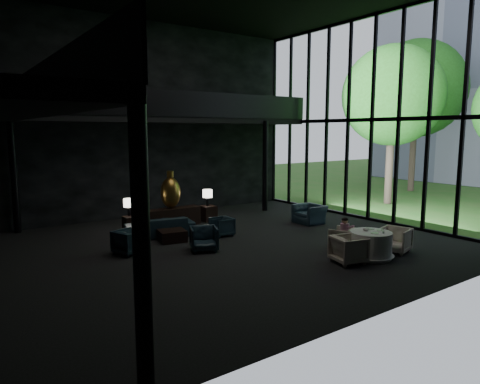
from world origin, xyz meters
TOP-DOWN VIEW (x-y plane):
  - floor at (0.00, 0.00)m, footprint 14.00×12.00m
  - wall_back at (0.00, 6.00)m, footprint 14.00×0.04m
  - wall_front at (0.00, -6.00)m, footprint 14.00×0.04m
  - curtain_wall at (6.95, 0.00)m, footprint 0.20×12.00m
  - mezzanine_back at (1.00, 5.00)m, footprint 12.00×2.00m
  - railing_left at (-5.00, 0.00)m, footprint 0.06×12.00m
  - railing_back at (1.00, 4.00)m, footprint 12.00×0.06m
  - column_sw at (-5.00, -5.70)m, footprint 0.24×0.24m
  - column_nw at (-5.00, 5.70)m, footprint 0.24×0.24m
  - column_ne at (4.80, 4.00)m, footprint 0.24×0.24m
  - tree_near at (11.00, 2.00)m, footprint 4.80×4.80m
  - tree_far at (16.00, 4.00)m, footprint 5.60×5.60m
  - console at (-0.07, 3.46)m, footprint 2.16×0.49m
  - bronze_urn at (-0.07, 3.58)m, footprint 0.75×0.75m
  - side_table_left at (-1.67, 3.53)m, footprint 0.50×0.50m
  - table_lamp_left at (-1.67, 3.69)m, footprint 0.37×0.37m
  - side_table_right at (1.53, 3.52)m, footprint 0.55×0.55m
  - table_lamp_right at (1.53, 3.57)m, footprint 0.39×0.39m
  - sofa at (-1.13, 2.27)m, footprint 2.57×1.17m
  - lounge_armchair_west at (-2.73, 0.89)m, footprint 0.93×0.96m
  - lounge_armchair_east at (0.65, 1.15)m, footprint 0.59×0.63m
  - lounge_armchair_south at (-0.79, -0.11)m, footprint 1.04×1.01m
  - window_armchair at (4.54, 0.89)m, footprint 0.75×1.14m
  - coffee_table at (-1.08, 1.48)m, footprint 0.97×0.97m
  - dining_table at (2.69, -3.44)m, footprint 1.31×1.31m
  - dining_chair_north at (2.78, -2.36)m, footprint 0.81×0.78m
  - dining_chair_east at (3.74, -3.50)m, footprint 0.97×1.00m
  - dining_chair_west at (1.80, -3.42)m, footprint 0.98×1.02m
  - child at (2.65, -2.53)m, footprint 0.26×0.26m
  - plate_a at (2.62, -3.62)m, footprint 0.27×0.27m
  - plate_b at (2.95, -3.22)m, footprint 0.24×0.24m
  - saucer at (3.01, -3.49)m, footprint 0.21×0.21m
  - coffee_cup at (3.02, -3.57)m, footprint 0.10×0.10m
  - cereal_bowl at (2.67, -3.28)m, footprint 0.18×0.18m
  - cream_pot at (2.80, -3.77)m, footprint 0.07×0.07m

SIDE VIEW (x-z plane):
  - floor at x=0.00m, z-range -0.01..0.01m
  - coffee_table at x=-1.08m, z-range 0.00..0.37m
  - side_table_left at x=-1.67m, z-range 0.00..0.55m
  - side_table_right at x=1.53m, z-range 0.00..0.61m
  - lounge_armchair_east at x=0.65m, z-range 0.00..0.63m
  - dining_table at x=2.69m, z-range -0.05..0.70m
  - dining_chair_north at x=2.78m, z-range 0.00..0.66m
  - console at x=-0.07m, z-range 0.00..0.69m
  - lounge_armchair_west at x=-2.73m, z-range 0.00..0.79m
  - lounge_armchair_south at x=-0.79m, z-range 0.00..0.83m
  - dining_chair_east at x=3.74m, z-range 0.00..0.85m
  - dining_chair_west at x=1.80m, z-range 0.00..0.88m
  - sofa at x=-1.13m, z-range 0.00..0.97m
  - window_armchair at x=4.54m, z-range 0.00..0.99m
  - child at x=2.65m, z-range 0.45..1.01m
  - saucer at x=3.01m, z-range 0.75..0.76m
  - plate_a at x=2.62m, z-range 0.75..0.76m
  - plate_b at x=2.95m, z-range 0.75..0.76m
  - cream_pot at x=2.80m, z-range 0.75..0.81m
  - coffee_cup at x=3.02m, z-range 0.76..0.82m
  - cereal_bowl at x=2.67m, z-range 0.75..0.84m
  - table_lamp_left at x=-1.67m, z-range 0.68..1.30m
  - table_lamp_right at x=1.53m, z-range 0.75..1.39m
  - bronze_urn at x=-0.07m, z-range 0.59..1.98m
  - column_sw at x=-5.00m, z-range 0.00..4.00m
  - column_nw at x=-5.00m, z-range 0.00..4.00m
  - column_ne at x=4.80m, z-range 0.00..4.00m
  - wall_back at x=0.00m, z-range 0.00..8.00m
  - wall_front at x=0.00m, z-range 0.00..8.00m
  - curtain_wall at x=6.95m, z-range 0.00..8.00m
  - mezzanine_back at x=1.00m, z-range 3.88..4.12m
  - railing_left at x=-5.00m, z-range 4.10..5.10m
  - railing_back at x=1.00m, z-range 4.10..5.10m
  - tree_near at x=11.00m, z-range 1.41..9.06m
  - tree_far at x=16.00m, z-range 1.59..10.39m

